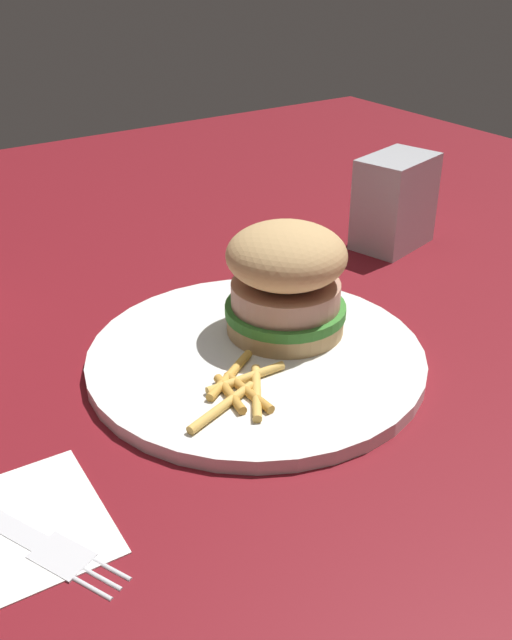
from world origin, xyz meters
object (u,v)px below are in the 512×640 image
object	(u,v)px
sandwich	(286,279)
fork	(14,527)
plate	(256,357)
napkin_dispenser	(395,202)
fries_pile	(239,389)
napkin	(13,529)

from	to	relation	value
sandwich	fork	distance (m)	0.29
plate	sandwich	bearing A→B (deg)	-158.38
plate	fork	distance (m)	0.24
fork	napkin_dispenser	bearing A→B (deg)	-158.06
sandwich	fork	size ratio (longest dim) A/B	0.64
fries_pile	napkin_dispenser	distance (m)	0.36
plate	napkin_dispenser	world-z (taller)	napkin_dispenser
sandwich	fries_pile	distance (m)	0.12
plate	fork	world-z (taller)	plate
napkin	napkin_dispenser	bearing A→B (deg)	-158.23
sandwich	napkin_dispenser	world-z (taller)	sandwich
fries_pile	sandwich	bearing A→B (deg)	-145.43
napkin	napkin_dispenser	xyz separation A→B (m)	(-0.51, -0.20, 0.05)
fork	fries_pile	bearing A→B (deg)	-169.83
plate	fries_pile	size ratio (longest dim) A/B	2.69
napkin	fries_pile	bearing A→B (deg)	-170.30
plate	fries_pile	distance (m)	0.06
napkin_dispenser	fork	bearing A→B (deg)	-173.00
fries_pile	napkin_dispenser	size ratio (longest dim) A/B	1.01
plate	napkin_dispenser	bearing A→B (deg)	-155.24
plate	napkin_dispenser	size ratio (longest dim) A/B	2.73
fries_pile	napkin	world-z (taller)	fries_pile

